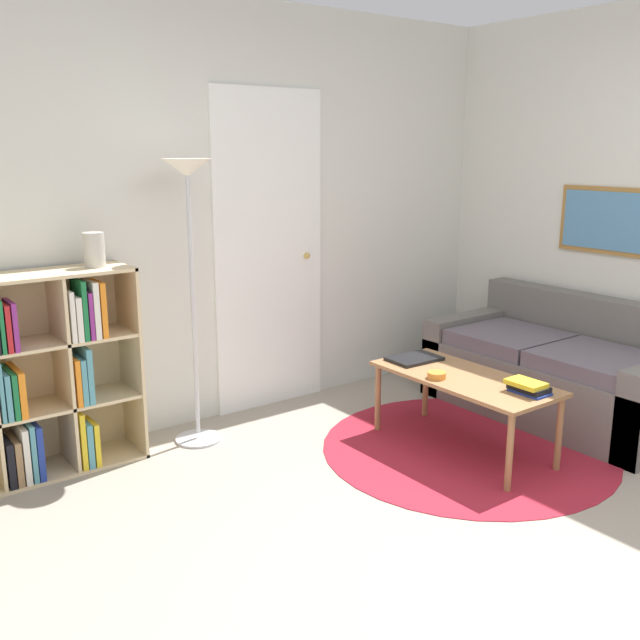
{
  "coord_description": "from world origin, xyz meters",
  "views": [
    {
      "loc": [
        -2.22,
        -1.54,
        1.71
      ],
      "look_at": [
        -0.1,
        1.32,
        0.85
      ],
      "focal_mm": 40.0,
      "sensor_mm": 36.0,
      "label": 1
    }
  ],
  "objects_px": {
    "floor_lamp": "(189,215)",
    "bowl": "(437,375)",
    "vase_on_shelf": "(94,250)",
    "bookshelf": "(17,382)",
    "couch": "(562,373)",
    "coffee_table": "(464,384)",
    "laptop": "(414,359)"
  },
  "relations": [
    {
      "from": "coffee_table",
      "to": "bookshelf",
      "type": "bearing_deg",
      "value": 151.99
    },
    {
      "from": "laptop",
      "to": "vase_on_shelf",
      "type": "distance_m",
      "value": 1.97
    },
    {
      "from": "bowl",
      "to": "bookshelf",
      "type": "bearing_deg",
      "value": 151.65
    },
    {
      "from": "couch",
      "to": "vase_on_shelf",
      "type": "xyz_separation_m",
      "value": [
        -2.67,
        1.11,
        0.92
      ]
    },
    {
      "from": "bowl",
      "to": "vase_on_shelf",
      "type": "height_order",
      "value": "vase_on_shelf"
    },
    {
      "from": "coffee_table",
      "to": "bowl",
      "type": "distance_m",
      "value": 0.18
    },
    {
      "from": "bowl",
      "to": "vase_on_shelf",
      "type": "relative_size",
      "value": 0.57
    },
    {
      "from": "laptop",
      "to": "bowl",
      "type": "xyz_separation_m",
      "value": [
        -0.15,
        -0.33,
        0.01
      ]
    },
    {
      "from": "couch",
      "to": "bowl",
      "type": "height_order",
      "value": "couch"
    },
    {
      "from": "coffee_table",
      "to": "vase_on_shelf",
      "type": "xyz_separation_m",
      "value": [
        -1.69,
        1.14,
        0.78
      ]
    },
    {
      "from": "floor_lamp",
      "to": "couch",
      "type": "xyz_separation_m",
      "value": [
        2.16,
        -1.0,
        -1.08
      ]
    },
    {
      "from": "floor_lamp",
      "to": "coffee_table",
      "type": "height_order",
      "value": "floor_lamp"
    },
    {
      "from": "floor_lamp",
      "to": "bowl",
      "type": "xyz_separation_m",
      "value": [
        1.02,
        -0.96,
        -0.88
      ]
    },
    {
      "from": "bookshelf",
      "to": "coffee_table",
      "type": "xyz_separation_m",
      "value": [
        2.14,
        -1.14,
        -0.13
      ]
    },
    {
      "from": "coffee_table",
      "to": "bowl",
      "type": "xyz_separation_m",
      "value": [
        -0.16,
        0.07,
        0.06
      ]
    },
    {
      "from": "coffee_table",
      "to": "vase_on_shelf",
      "type": "relative_size",
      "value": 5.89
    },
    {
      "from": "bookshelf",
      "to": "couch",
      "type": "bearing_deg",
      "value": -19.6
    },
    {
      "from": "bookshelf",
      "to": "vase_on_shelf",
      "type": "xyz_separation_m",
      "value": [
        0.46,
        -0.0,
        0.65
      ]
    },
    {
      "from": "floor_lamp",
      "to": "coffee_table",
      "type": "relative_size",
      "value": 1.52
    },
    {
      "from": "bookshelf",
      "to": "couch",
      "type": "distance_m",
      "value": 3.33
    },
    {
      "from": "laptop",
      "to": "vase_on_shelf",
      "type": "height_order",
      "value": "vase_on_shelf"
    },
    {
      "from": "laptop",
      "to": "vase_on_shelf",
      "type": "xyz_separation_m",
      "value": [
        -1.68,
        0.74,
        0.73
      ]
    },
    {
      "from": "bookshelf",
      "to": "bowl",
      "type": "xyz_separation_m",
      "value": [
        1.99,
        -1.07,
        -0.07
      ]
    },
    {
      "from": "couch",
      "to": "coffee_table",
      "type": "height_order",
      "value": "couch"
    },
    {
      "from": "vase_on_shelf",
      "to": "bookshelf",
      "type": "bearing_deg",
      "value": 179.54
    },
    {
      "from": "floor_lamp",
      "to": "vase_on_shelf",
      "type": "height_order",
      "value": "floor_lamp"
    },
    {
      "from": "floor_lamp",
      "to": "couch",
      "type": "height_order",
      "value": "floor_lamp"
    },
    {
      "from": "floor_lamp",
      "to": "bookshelf",
      "type": "bearing_deg",
      "value": 173.66
    },
    {
      "from": "coffee_table",
      "to": "vase_on_shelf",
      "type": "bearing_deg",
      "value": 146.03
    },
    {
      "from": "bookshelf",
      "to": "couch",
      "type": "relative_size",
      "value": 0.7
    },
    {
      "from": "couch",
      "to": "laptop",
      "type": "height_order",
      "value": "couch"
    },
    {
      "from": "floor_lamp",
      "to": "couch",
      "type": "bearing_deg",
      "value": -24.99
    }
  ]
}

